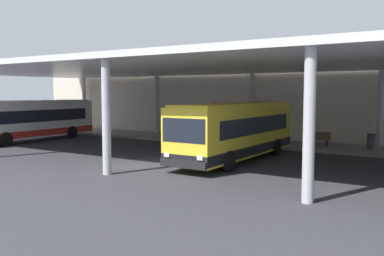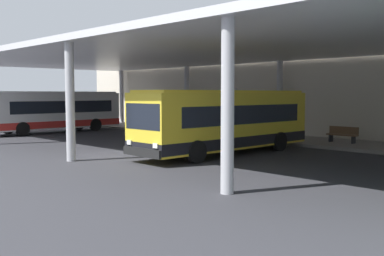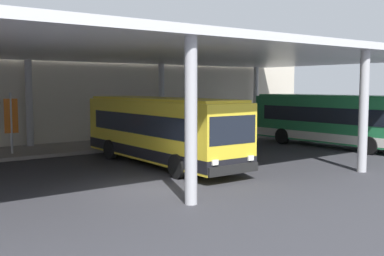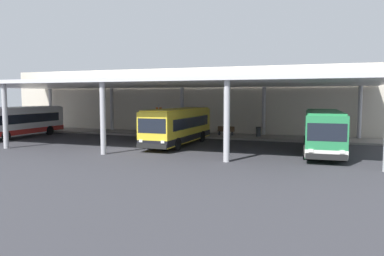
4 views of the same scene
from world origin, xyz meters
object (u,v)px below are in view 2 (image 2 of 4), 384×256
object	(u,v)px
bus_second_bay	(226,121)
bus_nearest_bay	(55,111)
bench_waiting	(343,134)
banner_sign	(236,109)

from	to	relation	value
bus_second_bay	bus_nearest_bay	bearing A→B (deg)	179.90
bus_nearest_bay	bench_waiting	size ratio (longest dim) A/B	5.88
bus_second_bay	banner_sign	distance (m)	8.32
bus_second_bay	banner_sign	bearing A→B (deg)	126.67
bus_nearest_bay	banner_sign	size ratio (longest dim) A/B	3.31
bus_nearest_bay	bench_waiting	bearing A→B (deg)	20.58
bench_waiting	banner_sign	world-z (taller)	banner_sign
bus_nearest_bay	bus_second_bay	world-z (taller)	same
bus_second_bay	bench_waiting	distance (m)	7.97
bus_nearest_bay	bus_second_bay	distance (m)	17.66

